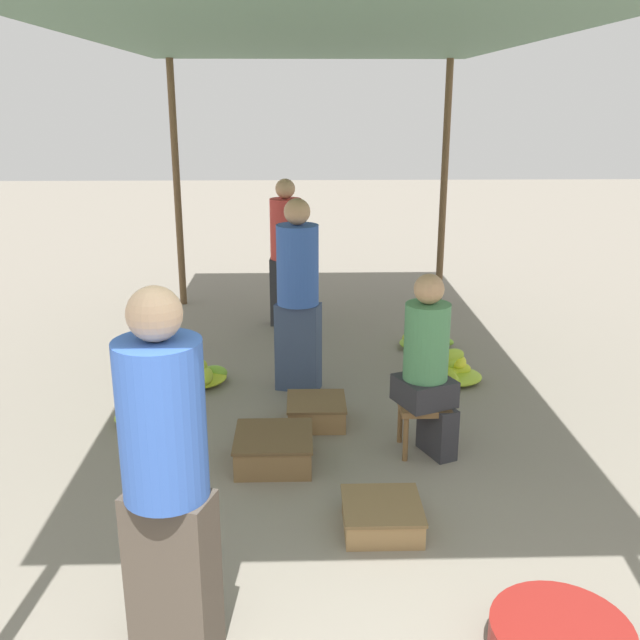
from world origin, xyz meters
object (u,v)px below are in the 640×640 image
banana_pile_left_0 (152,412)px  crate_mid (316,412)px  banana_pile_right_0 (450,371)px  banana_pile_left_1 (194,376)px  crate_near (382,516)px  banana_pile_right_1 (425,341)px  shopper_walking_far (298,293)px  crate_far (274,449)px  vendor_foreground (166,475)px  vendor_seated (428,364)px  stool (423,412)px  shopper_walking_mid (286,251)px

banana_pile_left_0 → crate_mid: bearing=-2.1°
banana_pile_right_0 → banana_pile_left_1: bearing=179.7°
banana_pile_left_0 → crate_near: 2.13m
banana_pile_right_1 → shopper_walking_far: shopper_walking_far is taller
crate_far → shopper_walking_far: shopper_walking_far is taller
crate_mid → shopper_walking_far: shopper_walking_far is taller
vendor_foreground → banana_pile_left_1: (-0.37, 3.09, -0.79)m
vendor_seated → stool: bearing=156.7°
shopper_walking_mid → shopper_walking_far: size_ratio=0.98×
banana_pile_left_1 → shopper_walking_far: bearing=-7.6°
banana_pile_left_1 → crate_near: banana_pile_left_1 is taller
banana_pile_left_1 → shopper_walking_far: shopper_walking_far is taller
stool → banana_pile_left_0: (-1.95, 0.51, -0.21)m
banana_pile_right_0 → shopper_walking_mid: size_ratio=0.33×
stool → banana_pile_right_1: 2.18m
vendor_foreground → stool: 2.36m
vendor_foreground → crate_far: 1.87m
banana_pile_right_0 → crate_near: banana_pile_right_0 is taller
crate_far → banana_pile_right_0: bearing=43.8°
banana_pile_right_1 → vendor_foreground: bearing=-114.1°
banana_pile_right_0 → shopper_walking_mid: 2.33m
vendor_foreground → banana_pile_right_0: 3.66m
banana_pile_right_0 → vendor_foreground: bearing=-120.8°
stool → shopper_walking_mid: 3.15m
shopper_walking_mid → banana_pile_left_1: bearing=-114.5°
crate_far → vendor_seated: bearing=8.0°
crate_near → banana_pile_left_1: bearing=122.0°
stool → banana_pile_right_1: bearing=79.9°
stool → crate_far: size_ratio=0.70×
banana_pile_left_1 → shopper_walking_mid: 2.00m
vendor_seated → shopper_walking_far: bearing=127.1°
stool → banana_pile_left_1: stool is taller
banana_pile_left_0 → banana_pile_right_0: bearing=17.2°
banana_pile_left_0 → shopper_walking_far: bearing=30.1°
banana_pile_left_0 → crate_near: banana_pile_left_0 is taller
vendor_seated → shopper_walking_far: 1.45m
shopper_walking_mid → banana_pile_left_0: bearing=-111.7°
crate_mid → crate_near: bearing=-76.3°
banana_pile_left_1 → shopper_walking_mid: shopper_walking_mid is taller
banana_pile_left_1 → crate_near: size_ratio=1.36×
banana_pile_right_1 → crate_mid: size_ratio=1.31×
crate_mid → shopper_walking_far: size_ratio=0.27×
stool → vendor_seated: bearing=-23.3°
vendor_seated → shopper_walking_mid: bearing=108.7°
stool → vendor_seated: 0.35m
stool → shopper_walking_mid: size_ratio=0.23×
crate_near → stool: bearing=67.7°
crate_far → shopper_walking_mid: shopper_walking_mid is taller
banana_pile_left_1 → banana_pile_right_1: 2.30m
stool → banana_pile_left_0: bearing=165.4°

